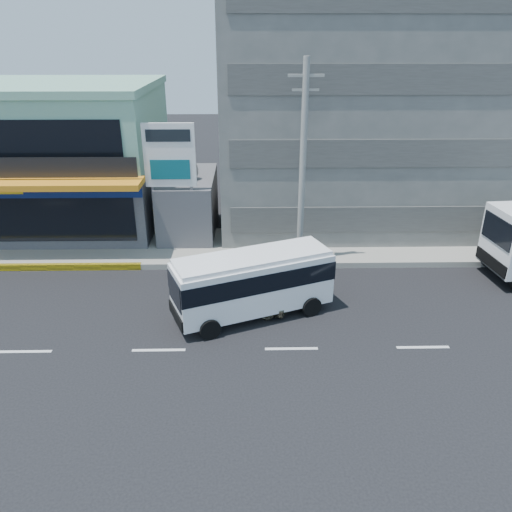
{
  "coord_description": "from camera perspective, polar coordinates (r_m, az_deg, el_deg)",
  "views": [
    {
      "loc": [
        3.37,
        -15.72,
        10.89
      ],
      "look_at": [
        3.73,
        3.7,
        2.2
      ],
      "focal_mm": 35.0,
      "sensor_mm": 36.0,
      "label": 1
    }
  ],
  "objects": [
    {
      "name": "ground",
      "position": [
        19.42,
        -11.06,
        -10.52
      ],
      "size": [
        120.0,
        120.0,
        0.0
      ],
      "primitive_type": "plane",
      "color": "black",
      "rests_on": "ground"
    },
    {
      "name": "sidewalk",
      "position": [
        27.46,
        2.42,
        1.06
      ],
      "size": [
        70.0,
        5.0,
        0.3
      ],
      "primitive_type": "cube",
      "color": "gray",
      "rests_on": "ground"
    },
    {
      "name": "shop_building",
      "position": [
        32.51,
        -21.87,
        10.17
      ],
      "size": [
        12.4,
        11.7,
        8.0
      ],
      "color": "#48484D",
      "rests_on": "ground"
    },
    {
      "name": "concrete_building",
      "position": [
        31.67,
        11.51,
        16.6
      ],
      "size": [
        16.0,
        12.0,
        14.0
      ],
      "primitive_type": "cube",
      "color": "gray",
      "rests_on": "ground"
    },
    {
      "name": "gap_structure",
      "position": [
        29.38,
        -7.64,
        5.77
      ],
      "size": [
        3.0,
        6.0,
        3.5
      ],
      "primitive_type": "cube",
      "color": "#48484D",
      "rests_on": "ground"
    },
    {
      "name": "satellite_dish",
      "position": [
        27.91,
        -8.06,
        8.68
      ],
      "size": [
        1.5,
        1.5,
        0.15
      ],
      "primitive_type": "cylinder",
      "color": "slate",
      "rests_on": "gap_structure"
    },
    {
      "name": "billboard",
      "position": [
        25.91,
        -9.79,
        10.46
      ],
      "size": [
        2.6,
        0.18,
        6.9
      ],
      "color": "gray",
      "rests_on": "ground"
    },
    {
      "name": "utility_pole_near",
      "position": [
        23.97,
        5.35,
        10.15
      ],
      "size": [
        1.6,
        0.3,
        10.0
      ],
      "color": "#999993",
      "rests_on": "ground"
    },
    {
      "name": "minibus",
      "position": [
        20.49,
        -0.37,
        -2.73
      ],
      "size": [
        6.88,
        4.4,
        2.75
      ],
      "color": "white",
      "rests_on": "ground"
    },
    {
      "name": "sedan",
      "position": [
        21.66,
        -1.93,
        -3.63
      ],
      "size": [
        5.14,
        3.52,
        1.62
      ],
      "primitive_type": "imported",
      "rotation": [
        0.0,
        0.0,
        1.2
      ],
      "color": "tan",
      "rests_on": "ground"
    }
  ]
}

